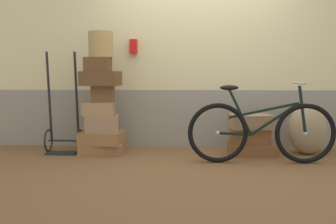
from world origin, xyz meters
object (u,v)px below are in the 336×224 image
object	(u,v)px
bicycle	(261,132)
suitcase_7	(251,149)
suitcase_3	(99,109)
suitcase_9	(250,122)
wicker_basket	(101,44)
burlap_sack	(307,129)
suitcase_6	(98,64)
suitcase_2	(102,124)
suitcase_8	(250,136)
suitcase_4	(103,94)
suitcase_0	(102,148)
suitcase_1	(102,137)
suitcase_5	(101,78)
luggage_trolley	(63,130)

from	to	relation	value
bicycle	suitcase_7	bearing A→B (deg)	92.69
suitcase_3	suitcase_7	xyz separation A→B (m)	(1.99, -0.00, -0.52)
suitcase_9	wicker_basket	world-z (taller)	wicker_basket
suitcase_7	burlap_sack	world-z (taller)	burlap_sack
suitcase_6	bicycle	size ratio (longest dim) A/B	0.19
suitcase_2	suitcase_8	size ratio (longest dim) A/B	0.86
suitcase_3	suitcase_6	size ratio (longest dim) A/B	1.24
suitcase_2	suitcase_9	world-z (taller)	suitcase_9
wicker_basket	burlap_sack	size ratio (longest dim) A/B	0.49
suitcase_4	bicycle	size ratio (longest dim) A/B	0.17
wicker_basket	burlap_sack	xyz separation A→B (m)	(2.67, 0.06, -1.08)
suitcase_0	suitcase_1	xyz separation A→B (m)	(0.01, -0.02, 0.15)
suitcase_4	suitcase_2	bearing A→B (deg)	-114.11
suitcase_3	suitcase_5	distance (m)	0.40
suitcase_2	burlap_sack	xyz separation A→B (m)	(2.67, 0.07, -0.06)
burlap_sack	bicycle	size ratio (longest dim) A/B	0.39
suitcase_1	burlap_sack	distance (m)	2.68
suitcase_6	luggage_trolley	distance (m)	1.01
suitcase_7	bicycle	bearing A→B (deg)	-86.13
suitcase_2	luggage_trolley	world-z (taller)	luggage_trolley
suitcase_9	bicycle	bearing A→B (deg)	-88.36
suitcase_0	luggage_trolley	bearing A→B (deg)	176.28
bicycle	burlap_sack	bearing A→B (deg)	35.96
suitcase_6	suitcase_7	xyz separation A→B (m)	(1.98, 0.02, -1.09)
suitcase_0	bicycle	world-z (taller)	bicycle
suitcase_1	burlap_sack	xyz separation A→B (m)	(2.68, 0.05, 0.12)
suitcase_4	wicker_basket	bearing A→B (deg)	-148.65
suitcase_2	burlap_sack	distance (m)	2.67
suitcase_0	suitcase_7	xyz separation A→B (m)	(1.96, -0.03, 0.01)
suitcase_1	luggage_trolley	size ratio (longest dim) A/B	0.40
suitcase_5	suitcase_9	size ratio (longest dim) A/B	0.95
suitcase_5	wicker_basket	size ratio (longest dim) A/B	1.47
suitcase_3	burlap_sack	xyz separation A→B (m)	(2.71, 0.06, -0.26)
bicycle	luggage_trolley	bearing A→B (deg)	168.62
suitcase_2	luggage_trolley	bearing A→B (deg)	166.50
wicker_basket	bicycle	distance (m)	2.27
suitcase_5	suitcase_4	bearing A→B (deg)	62.26
suitcase_8	burlap_sack	xyz separation A→B (m)	(0.75, 0.06, 0.09)
suitcase_0	luggage_trolley	xyz separation A→B (m)	(-0.52, 0.02, 0.23)
suitcase_8	wicker_basket	world-z (taller)	wicker_basket
suitcase_3	luggage_trolley	size ratio (longest dim) A/B	0.30
suitcase_4	burlap_sack	world-z (taller)	suitcase_4
suitcase_0	suitcase_5	bearing A→B (deg)	-83.30
suitcase_9	luggage_trolley	xyz separation A→B (m)	(-2.45, 0.07, -0.14)
suitcase_2	suitcase_8	distance (m)	1.92
suitcase_5	suitcase_7	size ratio (longest dim) A/B	0.82
suitcase_4	suitcase_7	xyz separation A→B (m)	(1.93, -0.02, -0.71)
wicker_basket	suitcase_4	bearing A→B (deg)	34.88
suitcase_3	suitcase_8	bearing A→B (deg)	-4.56
suitcase_0	suitcase_1	size ratio (longest dim) A/B	1.05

